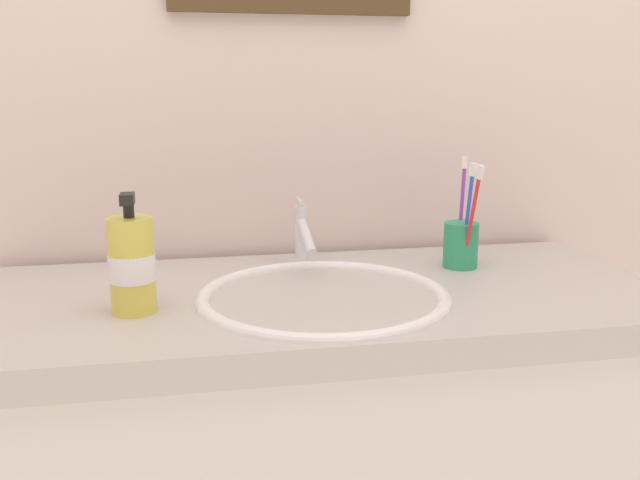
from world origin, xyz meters
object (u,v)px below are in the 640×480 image
(soap_dispenser, at_px, (132,265))
(toothbrush_purple, at_px, (462,202))
(faucet, at_px, (303,235))
(toothbrush_red, at_px, (473,211))
(toothbrush_cup, at_px, (461,245))
(toothbrush_blue, at_px, (468,209))

(soap_dispenser, bearing_deg, toothbrush_purple, 17.12)
(faucet, bearing_deg, toothbrush_red, -18.48)
(toothbrush_cup, height_order, toothbrush_blue, toothbrush_blue)
(toothbrush_purple, bearing_deg, soap_dispenser, -162.88)
(toothbrush_cup, bearing_deg, soap_dispenser, -165.18)
(faucet, relative_size, toothbrush_blue, 0.80)
(toothbrush_cup, xyz_separation_m, toothbrush_blue, (0.00, -0.02, 0.07))
(toothbrush_red, distance_m, soap_dispenser, 0.60)
(toothbrush_red, bearing_deg, faucet, 161.52)
(toothbrush_blue, height_order, soap_dispenser, toothbrush_blue)
(toothbrush_purple, distance_m, toothbrush_blue, 0.05)
(toothbrush_cup, xyz_separation_m, toothbrush_purple, (0.01, 0.03, 0.08))
(toothbrush_red, xyz_separation_m, toothbrush_purple, (0.01, 0.07, 0.00))
(toothbrush_cup, relative_size, soap_dispenser, 0.47)
(toothbrush_purple, height_order, soap_dispenser, toothbrush_purple)
(toothbrush_cup, distance_m, toothbrush_red, 0.09)
(faucet, xyz_separation_m, toothbrush_cup, (0.29, -0.05, -0.02))
(toothbrush_red, bearing_deg, soap_dispenser, -169.33)
(faucet, bearing_deg, toothbrush_blue, -13.96)
(soap_dispenser, bearing_deg, toothbrush_blue, 12.93)
(toothbrush_blue, bearing_deg, toothbrush_red, -93.99)
(toothbrush_red, bearing_deg, toothbrush_blue, 86.01)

